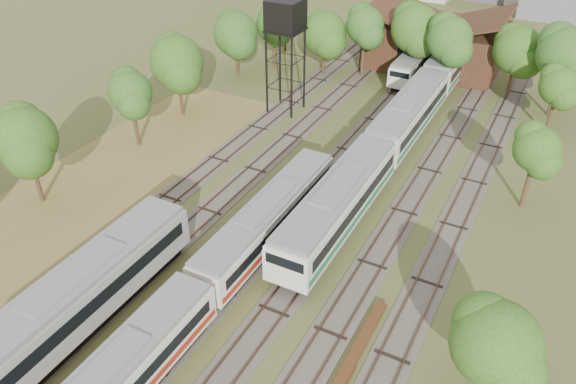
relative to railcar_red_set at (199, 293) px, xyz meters
The scene contains 12 objects.
dry_grass_patch 16.10m from the railcar_red_set, behind, with size 14.00×60.00×0.04m, color brown.
tracks 17.05m from the railcar_red_set, 85.49° to the left, with size 24.60×80.00×0.19m.
railcar_red_set is the anchor object (origin of this frame).
railcar_green_set 30.11m from the railcar_red_set, 82.37° to the left, with size 3.31×52.08×4.10m.
railcar_rear 46.81m from the railcar_red_set, 90.00° to the left, with size 2.74×16.08×3.38m.
old_grey_coach 7.28m from the railcar_red_set, 145.69° to the right, with size 3.28×18.00×4.06m.
water_tower 32.00m from the railcar_red_set, 107.98° to the left, with size 3.43×3.43×11.85m.
rail_pile_near 10.21m from the railcar_red_set, ahead, with size 0.66×9.83×0.33m, color #563218.
maintenance_shed 49.91m from the railcar_red_set, 88.85° to the left, with size 16.45×11.55×7.58m.
tree_band_left 23.89m from the railcar_red_set, 142.34° to the left, with size 7.88×65.57×8.64m.
tree_band_far 42.33m from the railcar_red_set, 88.06° to the left, with size 37.85×9.20×9.58m.
tree_band_right 22.98m from the railcar_red_set, 42.74° to the left, with size 5.14×38.78×7.17m.
Camera 1 is at (14.89, -11.99, 26.57)m, focal length 35.00 mm.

